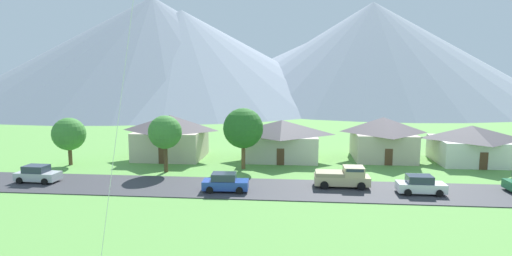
{
  "coord_description": "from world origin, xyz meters",
  "views": [
    {
      "loc": [
        2.24,
        -6.55,
        11.03
      ],
      "look_at": [
        -0.11,
        17.43,
        7.74
      ],
      "focal_mm": 29.03,
      "sensor_mm": 36.0,
      "label": 1
    }
  ],
  "objects_px": {
    "house_rightmost": "(471,144)",
    "tree_left_of_center": "(243,128)",
    "tree_center": "(165,132)",
    "parked_car_white_west_end": "(420,185)",
    "house_left_center": "(171,136)",
    "house_leftmost": "(383,137)",
    "house_right_center": "(282,139)",
    "parked_car_blue_mid_east": "(225,183)",
    "pickup_truck_sand_west_side": "(343,177)",
    "tree_near_left": "(69,134)",
    "parked_car_silver_mid_west": "(37,174)"
  },
  "relations": [
    {
      "from": "tree_near_left",
      "to": "tree_center",
      "type": "relative_size",
      "value": 0.9
    },
    {
      "from": "house_left_center",
      "to": "tree_near_left",
      "type": "height_order",
      "value": "tree_near_left"
    },
    {
      "from": "tree_near_left",
      "to": "pickup_truck_sand_west_side",
      "type": "xyz_separation_m",
      "value": [
        31.25,
        -6.7,
        -2.64
      ]
    },
    {
      "from": "house_right_center",
      "to": "parked_car_silver_mid_west",
      "type": "relative_size",
      "value": 2.25
    },
    {
      "from": "house_leftmost",
      "to": "house_right_center",
      "type": "xyz_separation_m",
      "value": [
        -12.75,
        -1.35,
        -0.19
      ]
    },
    {
      "from": "house_left_center",
      "to": "pickup_truck_sand_west_side",
      "type": "relative_size",
      "value": 1.72
    },
    {
      "from": "house_rightmost",
      "to": "tree_left_of_center",
      "type": "relative_size",
      "value": 1.27
    },
    {
      "from": "parked_car_white_west_end",
      "to": "tree_near_left",
      "type": "bearing_deg",
      "value": 167.71
    },
    {
      "from": "house_rightmost",
      "to": "parked_car_white_west_end",
      "type": "bearing_deg",
      "value": -124.85
    },
    {
      "from": "house_left_center",
      "to": "parked_car_silver_mid_west",
      "type": "bearing_deg",
      "value": -126.59
    },
    {
      "from": "house_leftmost",
      "to": "house_rightmost",
      "type": "distance_m",
      "value": 10.31
    },
    {
      "from": "tree_left_of_center",
      "to": "parked_car_silver_mid_west",
      "type": "bearing_deg",
      "value": -158.13
    },
    {
      "from": "house_right_center",
      "to": "house_leftmost",
      "type": "bearing_deg",
      "value": 6.07
    },
    {
      "from": "tree_center",
      "to": "pickup_truck_sand_west_side",
      "type": "relative_size",
      "value": 1.21
    },
    {
      "from": "house_left_center",
      "to": "parked_car_blue_mid_east",
      "type": "xyz_separation_m",
      "value": [
        9.53,
        -14.36,
        -2.0
      ]
    },
    {
      "from": "tree_near_left",
      "to": "pickup_truck_sand_west_side",
      "type": "bearing_deg",
      "value": -12.09
    },
    {
      "from": "house_left_center",
      "to": "parked_car_silver_mid_west",
      "type": "height_order",
      "value": "house_left_center"
    },
    {
      "from": "tree_left_of_center",
      "to": "parked_car_silver_mid_west",
      "type": "relative_size",
      "value": 1.63
    },
    {
      "from": "house_left_center",
      "to": "house_leftmost",
      "type": "bearing_deg",
      "value": 4.42
    },
    {
      "from": "pickup_truck_sand_west_side",
      "to": "parked_car_blue_mid_east",
      "type": "bearing_deg",
      "value": -167.34
    },
    {
      "from": "tree_near_left",
      "to": "parked_car_silver_mid_west",
      "type": "height_order",
      "value": "tree_near_left"
    },
    {
      "from": "tree_near_left",
      "to": "tree_left_of_center",
      "type": "relative_size",
      "value": 0.81
    },
    {
      "from": "house_right_center",
      "to": "parked_car_white_west_end",
      "type": "distance_m",
      "value": 19.36
    },
    {
      "from": "house_right_center",
      "to": "parked_car_blue_mid_east",
      "type": "distance_m",
      "value": 15.88
    },
    {
      "from": "house_left_center",
      "to": "parked_car_blue_mid_east",
      "type": "distance_m",
      "value": 17.35
    },
    {
      "from": "parked_car_white_west_end",
      "to": "pickup_truck_sand_west_side",
      "type": "relative_size",
      "value": 0.81
    },
    {
      "from": "house_rightmost",
      "to": "tree_left_of_center",
      "type": "bearing_deg",
      "value": -167.71
    },
    {
      "from": "tree_left_of_center",
      "to": "parked_car_white_west_end",
      "type": "height_order",
      "value": "tree_left_of_center"
    },
    {
      "from": "house_right_center",
      "to": "parked_car_silver_mid_west",
      "type": "distance_m",
      "value": 27.62
    },
    {
      "from": "house_left_center",
      "to": "parked_car_white_west_end",
      "type": "height_order",
      "value": "house_left_center"
    },
    {
      "from": "tree_center",
      "to": "parked_car_blue_mid_east",
      "type": "xyz_separation_m",
      "value": [
        7.82,
        -6.84,
        -3.57
      ]
    },
    {
      "from": "house_rightmost",
      "to": "house_leftmost",
      "type": "bearing_deg",
      "value": 172.65
    },
    {
      "from": "tree_near_left",
      "to": "parked_car_silver_mid_west",
      "type": "bearing_deg",
      "value": -82.64
    },
    {
      "from": "house_rightmost",
      "to": "parked_car_white_west_end",
      "type": "xyz_separation_m",
      "value": [
        -9.9,
        -14.22,
        -1.5
      ]
    },
    {
      "from": "house_left_center",
      "to": "tree_center",
      "type": "height_order",
      "value": "tree_center"
    },
    {
      "from": "tree_left_of_center",
      "to": "tree_center",
      "type": "xyz_separation_m",
      "value": [
        -8.32,
        -2.38,
        -0.24
      ]
    },
    {
      "from": "parked_car_white_west_end",
      "to": "tree_left_of_center",
      "type": "bearing_deg",
      "value": 154.22
    },
    {
      "from": "house_rightmost",
      "to": "parked_car_blue_mid_east",
      "type": "bearing_deg",
      "value": -151.29
    },
    {
      "from": "house_left_center",
      "to": "house_rightmost",
      "type": "distance_m",
      "value": 37.16
    },
    {
      "from": "house_leftmost",
      "to": "tree_left_of_center",
      "type": "distance_m",
      "value": 18.47
    },
    {
      "from": "parked_car_silver_mid_west",
      "to": "tree_left_of_center",
      "type": "bearing_deg",
      "value": 21.87
    },
    {
      "from": "house_right_center",
      "to": "pickup_truck_sand_west_side",
      "type": "relative_size",
      "value": 1.85
    },
    {
      "from": "house_leftmost",
      "to": "house_rightmost",
      "type": "xyz_separation_m",
      "value": [
        10.22,
        -1.32,
        -0.4
      ]
    },
    {
      "from": "tree_near_left",
      "to": "parked_car_white_west_end",
      "type": "distance_m",
      "value": 38.95
    },
    {
      "from": "house_right_center",
      "to": "tree_near_left",
      "type": "height_order",
      "value": "tree_near_left"
    },
    {
      "from": "house_right_center",
      "to": "tree_near_left",
      "type": "xyz_separation_m",
      "value": [
        -24.89,
        -5.91,
        1.13
      ]
    },
    {
      "from": "house_leftmost",
      "to": "parked_car_white_west_end",
      "type": "height_order",
      "value": "house_leftmost"
    },
    {
      "from": "tree_near_left",
      "to": "tree_left_of_center",
      "type": "bearing_deg",
      "value": 0.13
    },
    {
      "from": "house_left_center",
      "to": "house_right_center",
      "type": "xyz_separation_m",
      "value": [
        14.18,
        0.73,
        -0.3
      ]
    },
    {
      "from": "parked_car_white_west_end",
      "to": "parked_car_silver_mid_west",
      "type": "bearing_deg",
      "value": 179.39
    }
  ]
}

